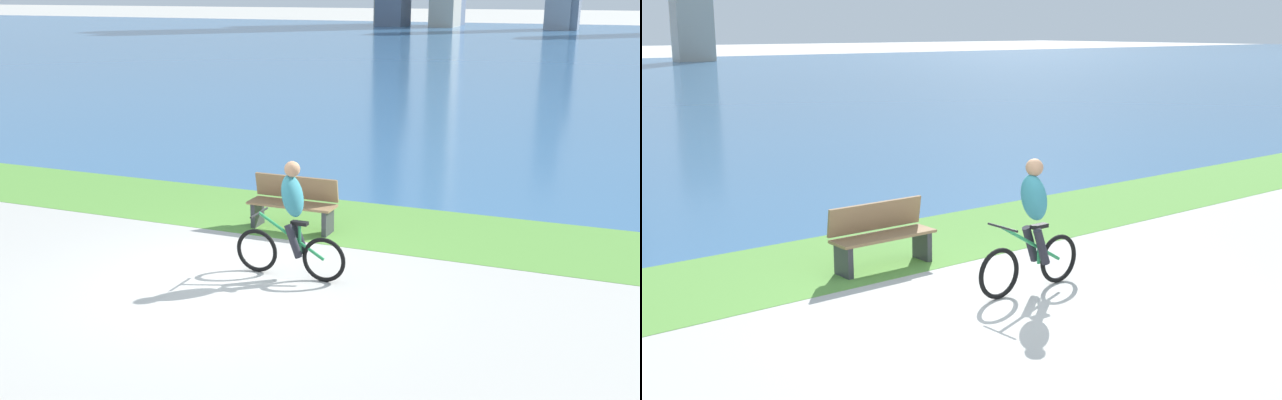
{
  "view_description": "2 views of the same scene",
  "coord_description": "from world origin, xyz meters",
  "views": [
    {
      "loc": [
        4.98,
        -8.65,
        3.94
      ],
      "look_at": [
        0.83,
        1.51,
        0.89
      ],
      "focal_mm": 42.71,
      "sensor_mm": 36.0,
      "label": 1
    },
    {
      "loc": [
        -6.16,
        -6.52,
        3.25
      ],
      "look_at": [
        0.37,
        1.42,
        1.08
      ],
      "focal_mm": 45.78,
      "sensor_mm": 36.0,
      "label": 2
    }
  ],
  "objects": [
    {
      "name": "ground_plane",
      "position": [
        0.0,
        0.0,
        0.0
      ],
      "size": [
        300.0,
        300.0,
        0.0
      ],
      "primitive_type": "plane",
      "color": "#B2AFA8"
    },
    {
      "name": "bench_near_path",
      "position": [
        -0.1,
        2.6,
        0.45
      ],
      "size": [
        1.5,
        0.47,
        0.9
      ],
      "color": "olive",
      "rests_on": "ground"
    },
    {
      "name": "grass_strip_bayside",
      "position": [
        0.0,
        3.32,
        0.0
      ],
      "size": [
        120.0,
        2.6,
        0.01
      ],
      "primitive_type": "cube",
      "color": "#59933D",
      "rests_on": "ground"
    },
    {
      "name": "cyclist_lead",
      "position": [
        0.8,
        0.55,
        0.84
      ],
      "size": [
        1.68,
        0.52,
        1.68
      ],
      "color": "black",
      "rests_on": "ground"
    }
  ]
}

